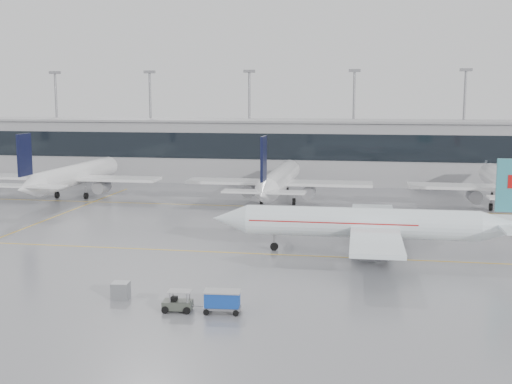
% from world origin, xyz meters
% --- Properties ---
extents(ground, '(320.00, 320.00, 0.00)m').
position_xyz_m(ground, '(0.00, 0.00, 0.00)').
color(ground, gray).
rests_on(ground, ground).
extents(taxi_line_main, '(120.00, 0.25, 0.01)m').
position_xyz_m(taxi_line_main, '(0.00, 0.00, 0.01)').
color(taxi_line_main, gold).
rests_on(taxi_line_main, ground).
extents(taxi_line_north, '(120.00, 0.25, 0.01)m').
position_xyz_m(taxi_line_north, '(0.00, 30.00, 0.01)').
color(taxi_line_north, gold).
rests_on(taxi_line_north, ground).
extents(taxi_line_cross, '(0.25, 60.00, 0.01)m').
position_xyz_m(taxi_line_cross, '(-30.00, 15.00, 0.01)').
color(taxi_line_cross, gold).
rests_on(taxi_line_cross, ground).
extents(terminal, '(180.00, 15.00, 12.00)m').
position_xyz_m(terminal, '(0.00, 62.00, 6.00)').
color(terminal, gray).
rests_on(terminal, ground).
extents(terminal_glass, '(180.00, 0.20, 5.00)m').
position_xyz_m(terminal_glass, '(0.00, 54.45, 7.50)').
color(terminal_glass, black).
rests_on(terminal_glass, ground).
extents(terminal_roof, '(182.00, 16.00, 0.40)m').
position_xyz_m(terminal_roof, '(0.00, 62.00, 12.20)').
color(terminal_roof, gray).
rests_on(terminal_roof, ground).
extents(light_masts, '(156.40, 1.00, 22.60)m').
position_xyz_m(light_masts, '(0.00, 68.00, 13.34)').
color(light_masts, gray).
rests_on(light_masts, ground).
extents(air_canada_jet, '(34.47, 26.96, 10.64)m').
position_xyz_m(air_canada_jet, '(14.53, 1.90, 3.35)').
color(air_canada_jet, white).
rests_on(air_canada_jet, ground).
extents(parked_jet_b, '(29.64, 36.96, 11.72)m').
position_xyz_m(parked_jet_b, '(-35.00, 33.69, 3.71)').
color(parked_jet_b, white).
rests_on(parked_jet_b, ground).
extents(parked_jet_c, '(29.64, 36.96, 11.72)m').
position_xyz_m(parked_jet_c, '(-0.00, 33.69, 3.71)').
color(parked_jet_c, white).
rests_on(parked_jet_c, ground).
extents(parked_jet_d, '(29.64, 36.96, 11.72)m').
position_xyz_m(parked_jet_d, '(35.00, 33.69, 3.71)').
color(parked_jet_d, white).
rests_on(parked_jet_d, ground).
extents(baggage_tug, '(3.55, 1.63, 1.70)m').
position_xyz_m(baggage_tug, '(-0.92, -19.78, 0.60)').
color(baggage_tug, '#3C4139').
rests_on(baggage_tug, ground).
extents(baggage_cart, '(3.02, 1.84, 1.80)m').
position_xyz_m(baggage_cart, '(2.67, -19.51, 1.05)').
color(baggage_cart, gray).
rests_on(baggage_cart, ground).
extents(gse_unit, '(1.57, 1.48, 1.43)m').
position_xyz_m(gse_unit, '(-6.59, -17.50, 0.72)').
color(gse_unit, slate).
rests_on(gse_unit, ground).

